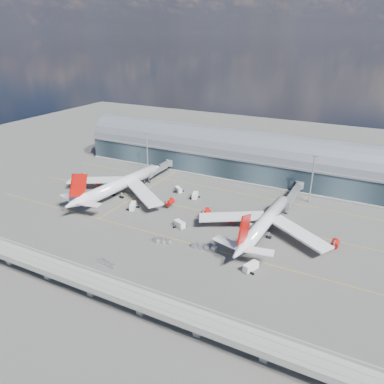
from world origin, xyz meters
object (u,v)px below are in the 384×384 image
at_px(service_truck_3, 251,267).
at_px(cargo_train_2, 204,247).
at_px(cargo_train_1, 107,263).
at_px(floodlight_mast_right, 312,178).
at_px(airliner_left, 119,185).
at_px(floodlight_mast_left, 147,151).
at_px(airliner_right, 264,224).
at_px(service_truck_4, 195,196).
at_px(service_truck_0, 133,206).
at_px(service_truck_1, 180,224).
at_px(service_truck_5, 178,190).
at_px(cargo_train_0, 162,240).
at_px(service_truck_2, 252,227).

height_order(service_truck_3, cargo_train_2, service_truck_3).
height_order(service_truck_3, cargo_train_1, service_truck_3).
height_order(floodlight_mast_right, airliner_left, floodlight_mast_right).
distance_m(floodlight_mast_left, cargo_train_1, 103.97).
height_order(airliner_right, cargo_train_2, airliner_right).
bearing_deg(floodlight_mast_left, service_truck_4, -27.05).
height_order(floodlight_mast_left, airliner_right, floodlight_mast_left).
distance_m(service_truck_0, cargo_train_1, 49.08).
bearing_deg(cargo_train_2, service_truck_3, -95.48).
xyz_separation_m(airliner_left, airliner_right, (82.36, -5.14, -0.90)).
xyz_separation_m(floodlight_mast_right, service_truck_1, (-46.59, -54.98, -12.01)).
distance_m(service_truck_0, service_truck_4, 33.91).
distance_m(service_truck_4, service_truck_5, 12.72).
bearing_deg(airliner_right, cargo_train_1, -130.05).
distance_m(floodlight_mast_right, cargo_train_1, 110.29).
bearing_deg(service_truck_1, service_truck_3, -89.07).
xyz_separation_m(service_truck_4, service_truck_5, (-12.20, 3.62, -0.21)).
relative_size(service_truck_1, cargo_train_2, 0.56).
xyz_separation_m(airliner_left, service_truck_0, (16.42, -10.49, -4.68)).
height_order(floodlight_mast_left, floodlight_mast_right, same).
bearing_deg(service_truck_5, airliner_right, -74.89).
bearing_deg(cargo_train_1, airliner_right, -50.69).
bearing_deg(service_truck_3, cargo_train_0, -162.12).
height_order(airliner_right, service_truck_1, airliner_right).
bearing_deg(airliner_right, airliner_left, 178.84).
relative_size(airliner_right, service_truck_2, 7.54).
bearing_deg(airliner_left, cargo_train_0, -28.21).
bearing_deg(cargo_train_1, service_truck_4, -9.77).
bearing_deg(cargo_train_1, service_truck_2, -45.97).
distance_m(cargo_train_0, cargo_train_1, 26.02).
distance_m(floodlight_mast_left, service_truck_2, 93.97).
xyz_separation_m(floodlight_mast_right, service_truck_2, (-16.87, -42.13, -12.06)).
relative_size(airliner_left, service_truck_3, 10.38).
height_order(floodlight_mast_right, cargo_train_1, floodlight_mast_right).
xyz_separation_m(floodlight_mast_left, cargo_train_1, (43.23, -93.68, -12.86)).
bearing_deg(floodlight_mast_left, service_truck_2, -26.88).
relative_size(floodlight_mast_right, cargo_train_0, 3.19).
relative_size(service_truck_1, service_truck_4, 1.00).
xyz_separation_m(service_truck_2, service_truck_3, (9.96, -29.93, 0.02)).
bearing_deg(service_truck_0, service_truck_3, -44.49).
bearing_deg(airliner_left, floodlight_mast_left, 105.70).
relative_size(service_truck_2, service_truck_3, 1.25).
bearing_deg(floodlight_mast_left, cargo_train_0, -52.63).
xyz_separation_m(service_truck_1, cargo_train_1, (-10.19, -38.70, -0.85)).
bearing_deg(cargo_train_0, service_truck_2, -31.22).
relative_size(floodlight_mast_right, service_truck_0, 3.37).
distance_m(floodlight_mast_right, service_truck_3, 73.39).
bearing_deg(cargo_train_0, cargo_train_1, 173.72).
xyz_separation_m(service_truck_0, cargo_train_2, (48.08, -17.53, -0.62)).
xyz_separation_m(service_truck_3, cargo_train_0, (-39.91, 2.43, -0.67)).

